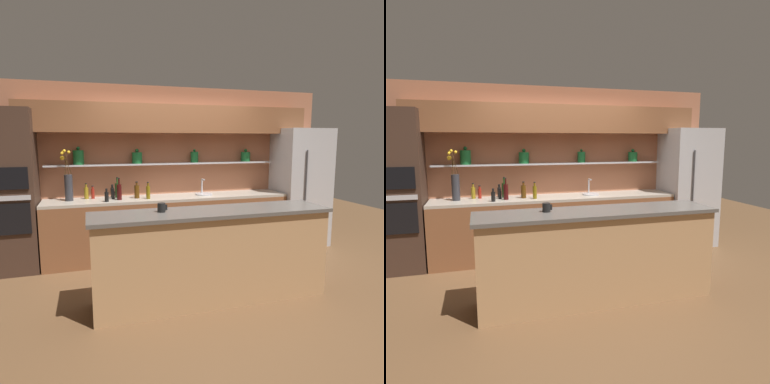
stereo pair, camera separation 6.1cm
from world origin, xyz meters
TOP-DOWN VIEW (x-y plane):
  - ground_plane at (0.00, 0.00)m, footprint 12.00×12.00m
  - back_wall_unit at (-0.00, 1.53)m, footprint 5.20×0.44m
  - back_counter_unit at (-0.08, 1.24)m, footprint 3.69×0.62m
  - island_counter at (0.00, -0.38)m, footprint 2.64×0.61m
  - refrigerator at (2.19, 1.20)m, footprint 0.82×0.73m
  - oven_tower at (-2.27, 1.24)m, footprint 0.65×0.64m
  - flower_vase at (-1.55, 1.29)m, footprint 0.15×0.13m
  - sink_fixture at (0.46, 1.25)m, footprint 0.26×0.26m
  - bottle_sauce_0 at (-0.56, 1.38)m, footprint 0.06×0.06m
  - bottle_oil_1 at (-1.31, 1.40)m, footprint 0.06×0.06m
  - bottle_sauce_2 at (-0.93, 1.26)m, footprint 0.05×0.05m
  - bottle_sauce_3 at (-1.22, 1.39)m, footprint 0.05×0.05m
  - bottle_spirit_4 at (-0.59, 1.23)m, footprint 0.07×0.07m
  - bottle_wine_5 at (-0.85, 1.17)m, footprint 0.07×0.07m
  - bottle_wine_6 at (-0.86, 1.38)m, footprint 0.07×0.07m
  - bottle_oil_7 at (-0.44, 1.14)m, footprint 0.06×0.06m
  - bottle_sauce_8 at (-0.94, 1.40)m, footprint 0.05×0.05m
  - bottle_sauce_9 at (-1.04, 1.06)m, footprint 0.06×0.06m
  - coffee_mug at (-0.55, -0.31)m, footprint 0.11×0.09m

SIDE VIEW (x-z plane):
  - ground_plane at x=0.00m, z-range 0.00..0.00m
  - back_counter_unit at x=-0.08m, z-range 0.00..0.92m
  - island_counter at x=0.00m, z-range 0.00..1.02m
  - sink_fixture at x=0.46m, z-range 0.82..1.07m
  - refrigerator at x=2.19m, z-range 0.00..1.96m
  - bottle_sauce_0 at x=-0.56m, z-range 0.90..1.07m
  - bottle_sauce_2 at x=-0.93m, z-range 0.91..1.07m
  - bottle_sauce_9 at x=-1.04m, z-range 0.90..1.09m
  - bottle_sauce_3 at x=-1.22m, z-range 0.91..1.10m
  - bottle_sauce_8 at x=-0.94m, z-range 0.90..1.10m
  - bottle_oil_1 at x=-1.31m, z-range 0.90..1.13m
  - bottle_oil_7 at x=-0.44m, z-range 0.90..1.15m
  - bottle_spirit_4 at x=-0.59m, z-range 0.90..1.15m
  - bottle_wine_6 at x=-0.86m, z-range 0.88..1.19m
  - bottle_wine_5 at x=-0.85m, z-range 0.88..1.20m
  - coffee_mug at x=-0.55m, z-range 1.02..1.12m
  - oven_tower at x=-2.27m, z-range 0.00..2.18m
  - flower_vase at x=-1.55m, z-range 0.79..1.52m
  - back_wall_unit at x=0.00m, z-range 0.25..2.85m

